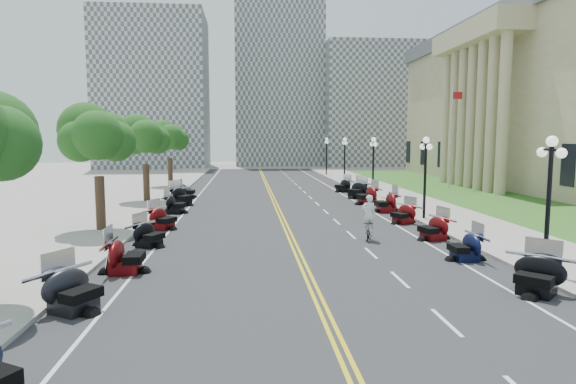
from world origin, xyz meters
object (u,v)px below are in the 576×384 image
object	(u,v)px
flagpole	(451,138)
bicycle	(368,231)
motorcycle_n_3	(537,273)
cyclist_rider	(369,202)

from	to	relation	value
flagpole	bicycle	bearing A→B (deg)	-121.40
motorcycle_n_3	bicycle	distance (m)	9.27
cyclist_rider	motorcycle_n_3	bearing A→B (deg)	110.77
flagpole	bicycle	distance (m)	27.68
flagpole	cyclist_rider	bearing A→B (deg)	-121.40
cyclist_rider	bicycle	bearing A→B (deg)	-90.00
flagpole	bicycle	xyz separation A→B (m)	(-14.23, -23.31, -4.52)
bicycle	cyclist_rider	xyz separation A→B (m)	(0.00, -0.00, 1.43)
motorcycle_n_3	cyclist_rider	bearing A→B (deg)	157.93
flagpole	bicycle	size ratio (longest dim) A/B	6.27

